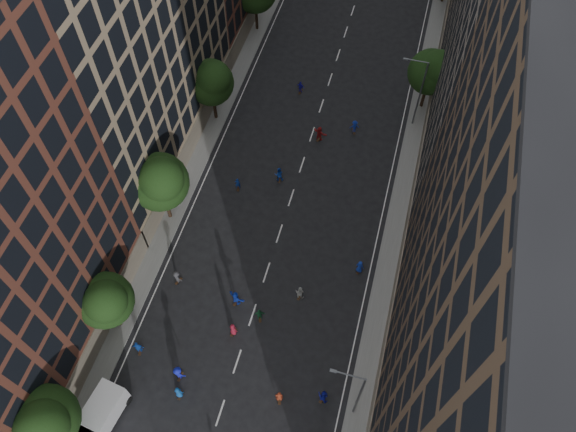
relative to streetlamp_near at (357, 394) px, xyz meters
The scene contains 30 objects.
ground 30.30m from the streetlamp_near, 110.32° to the left, with size 240.00×240.00×0.00m, color black.
sidewalk_left 42.27m from the streetlamp_near, 122.21° to the left, with size 4.00×105.00×0.15m, color slate.
sidewalk_right 35.90m from the streetlamp_near, 87.37° to the left, with size 4.00×105.00×0.15m, color slate.
bldg_left_b 39.13m from the streetlamp_near, 141.93° to the left, with size 14.00×26.00×34.00m, color #967F62.
bldg_right_a 15.75m from the streetlamp_near, 19.17° to the left, with size 14.00×30.00×36.00m, color #493627.
bldg_right_b 35.03m from the streetlamp_near, 74.90° to the left, with size 14.00×28.00×33.00m, color #645C53.
tree_left_0 22.89m from the streetlamp_near, 159.12° to the right, with size 5.20×5.20×8.83m.
tree_left_1 21.47m from the streetlamp_near, behind, with size 4.80×4.80×8.21m.
tree_left_2 25.48m from the streetlamp_near, 147.07° to the left, with size 5.60×5.60×9.45m.
tree_left_3 35.12m from the streetlamp_near, 127.52° to the left, with size 5.00×5.00×8.58m.
tree_right_a 35.87m from the streetlamp_near, 88.38° to the left, with size 5.00×5.00×8.39m.
streetlamp_near is the anchor object (origin of this frame).
streetlamp_far 33.00m from the streetlamp_near, 90.00° to the left, with size 2.64×0.22×9.06m.
cargo_van 20.56m from the streetlamp_near, 162.95° to the right, with size 3.06×5.26×2.65m.
skater_0 14.99m from the streetlamp_near, 169.92° to the right, with size 0.77×0.50×1.58m, color #134A9B.
skater_2 4.90m from the streetlamp_near, behind, with size 0.92×0.72×1.89m, color #11168F.
skater_3 15.27m from the streetlamp_near, behind, with size 1.21×0.69×1.87m, color #171EBC.
skater_4 19.35m from the streetlamp_near, behind, with size 1.04×0.43×1.77m, color #1649B6.
skater_6 12.89m from the streetlamp_near, 161.13° to the left, with size 0.79×0.51×1.62m, color maroon.
skater_7 7.32m from the streetlamp_near, behind, with size 0.68×0.45×1.88m, color maroon.
skater_8 11.94m from the streetlamp_near, 126.88° to the left, with size 0.84×0.65×1.72m, color #BBBBB7.
skater_9 20.04m from the streetlamp_near, 157.78° to the left, with size 1.08×0.62×1.68m, color #39393D.
skater_10 12.06m from the streetlamp_near, 148.60° to the left, with size 0.99×0.41×1.69m, color #1A5931.
skater_11 14.55m from the streetlamp_near, 150.78° to the left, with size 1.71×0.55×1.85m, color #142FA7.
skater_12 13.84m from the streetlamp_near, 98.31° to the left, with size 0.78×0.51×1.60m, color #122C9A.
skater_13 25.41m from the streetlamp_near, 129.87° to the left, with size 0.57×0.37×1.56m, color #123396.
skater_14 24.99m from the streetlamp_near, 119.72° to the left, with size 0.91×0.71×1.87m, color #1640B5.
skater_15 30.99m from the streetlamp_near, 101.13° to the left, with size 1.05×0.60×1.63m, color #12279A.
skater_16 37.24m from the streetlamp_near, 111.06° to the left, with size 0.90×0.38×1.54m, color #1B15AF.
skater_17 29.83m from the streetlamp_near, 108.62° to the left, with size 1.71×0.55×1.85m, color #AB1C1F.
Camera 1 is at (8.46, -0.60, 47.87)m, focal length 35.00 mm.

